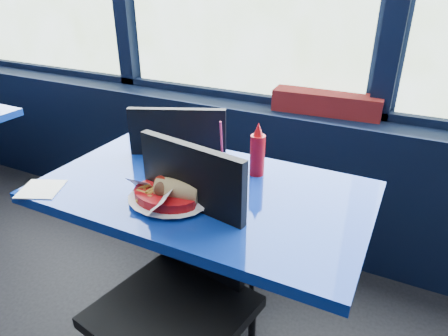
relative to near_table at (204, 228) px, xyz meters
The scene contains 9 objects.
window_sill 0.94m from the near_table, 109.03° to the left, with size 5.00×0.26×0.80m, color black.
near_table is the anchor object (origin of this frame).
chair_near_front 0.26m from the near_table, 77.83° to the right, with size 0.51×0.51×0.98m.
chair_near_back 0.38m from the near_table, 120.63° to the left, with size 0.57×0.57×0.96m.
planter_box 0.97m from the near_table, 76.04° to the left, with size 0.55×0.14×0.11m, color maroon.
food_basket 0.27m from the near_table, 108.33° to the right, with size 0.30×0.30×0.09m.
ketchup_bottle 0.36m from the near_table, 54.30° to the left, with size 0.06×0.06×0.21m.
soda_cup 0.26m from the near_table, 15.53° to the left, with size 0.08×0.08×0.27m.
napkin 0.62m from the near_table, 151.70° to the right, with size 0.14×0.14×0.00m, color white.
Camera 1 is at (0.95, 0.89, 1.47)m, focal length 32.00 mm.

